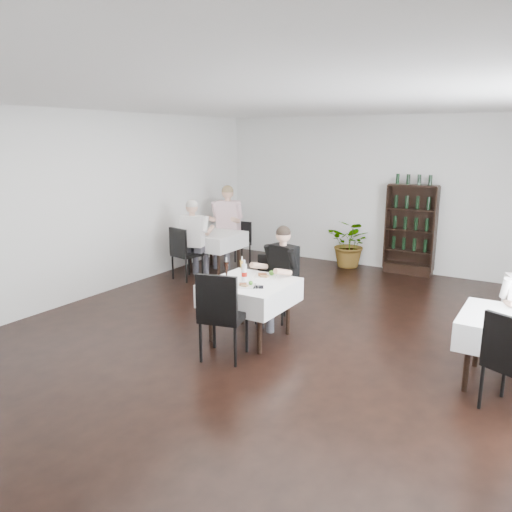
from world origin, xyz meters
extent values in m
plane|color=black|center=(0.00, 0.00, 0.00)|extent=(9.00, 9.00, 0.00)
plane|color=white|center=(0.00, 0.00, 3.00)|extent=(9.00, 9.00, 0.00)
plane|color=white|center=(0.00, 4.50, 1.50)|extent=(7.00, 0.00, 7.00)
plane|color=white|center=(-3.50, 0.00, 1.50)|extent=(0.00, 9.00, 9.00)
cube|color=black|center=(0.60, 4.32, 0.10)|extent=(0.90, 0.28, 0.20)
cylinder|color=black|center=(-0.67, -0.36, 0.35)|extent=(0.06, 0.06, 0.71)
cylinder|color=black|center=(-0.67, 0.36, 0.35)|extent=(0.06, 0.06, 0.71)
cylinder|color=black|center=(0.07, -0.36, 0.35)|extent=(0.06, 0.06, 0.71)
cylinder|color=black|center=(0.07, 0.36, 0.35)|extent=(0.06, 0.06, 0.71)
cube|color=black|center=(-0.30, 0.00, 0.73)|extent=(0.85, 0.85, 0.04)
cube|color=white|center=(-0.30, 0.00, 0.62)|extent=(1.03, 1.03, 0.30)
cylinder|color=black|center=(-3.04, 2.16, 0.35)|extent=(0.06, 0.06, 0.71)
cylinder|color=black|center=(-3.04, 2.84, 0.35)|extent=(0.06, 0.06, 0.71)
cylinder|color=black|center=(-2.36, 2.16, 0.35)|extent=(0.06, 0.06, 0.71)
cylinder|color=black|center=(-2.36, 2.84, 0.35)|extent=(0.06, 0.06, 0.71)
cube|color=black|center=(-2.70, 2.50, 0.73)|extent=(0.80, 0.80, 0.04)
cube|color=white|center=(-2.70, 2.50, 0.62)|extent=(0.98, 0.98, 0.30)
cylinder|color=black|center=(2.36, -0.04, 0.35)|extent=(0.06, 0.06, 0.71)
cylinder|color=black|center=(2.36, 0.64, 0.35)|extent=(0.06, 0.06, 0.71)
cube|color=black|center=(2.70, 0.30, 0.73)|extent=(0.80, 0.80, 0.04)
cube|color=white|center=(2.70, 0.30, 0.62)|extent=(0.98, 0.98, 0.30)
imported|color=#24561D|center=(-0.54, 4.20, 0.49)|extent=(0.99, 0.89, 0.98)
cylinder|color=black|center=(-0.49, 0.46, 0.21)|extent=(0.03, 0.03, 0.42)
cylinder|color=black|center=(-0.63, 0.80, 0.21)|extent=(0.03, 0.03, 0.42)
cylinder|color=black|center=(-0.15, 0.60, 0.21)|extent=(0.03, 0.03, 0.42)
cylinder|color=black|center=(-0.30, 0.94, 0.21)|extent=(0.03, 0.03, 0.42)
cube|color=black|center=(-0.39, 0.70, 0.45)|extent=(0.55, 0.55, 0.06)
cube|color=black|center=(-0.47, 0.88, 0.70)|extent=(0.41, 0.21, 0.46)
cylinder|color=black|center=(-0.09, -0.41, 0.25)|extent=(0.04, 0.04, 0.49)
cylinder|color=black|center=(0.01, -0.82, 0.25)|extent=(0.04, 0.04, 0.49)
cylinder|color=black|center=(-0.51, -0.51, 0.25)|extent=(0.04, 0.04, 0.49)
cylinder|color=black|center=(-0.40, -0.92, 0.25)|extent=(0.04, 0.04, 0.49)
cube|color=black|center=(-0.25, -0.66, 0.52)|extent=(0.60, 0.60, 0.07)
cube|color=black|center=(-0.19, -0.88, 0.81)|extent=(0.49, 0.17, 0.53)
cylinder|color=black|center=(-2.73, 2.96, 0.20)|extent=(0.03, 0.03, 0.40)
cylinder|color=black|center=(-2.76, 3.31, 0.20)|extent=(0.03, 0.03, 0.40)
cylinder|color=black|center=(-2.38, 2.99, 0.20)|extent=(0.03, 0.03, 0.40)
cylinder|color=black|center=(-2.41, 3.34, 0.20)|extent=(0.03, 0.03, 0.40)
cube|color=black|center=(-2.57, 3.15, 0.43)|extent=(0.44, 0.44, 0.06)
cube|color=black|center=(-2.59, 3.34, 0.67)|extent=(0.41, 0.08, 0.44)
cylinder|color=black|center=(-2.57, 1.93, 0.22)|extent=(0.04, 0.04, 0.45)
cylinder|color=black|center=(-2.64, 1.55, 0.22)|extent=(0.04, 0.04, 0.45)
cylinder|color=black|center=(-2.95, 2.01, 0.22)|extent=(0.04, 0.04, 0.45)
cylinder|color=black|center=(-3.02, 1.62, 0.22)|extent=(0.04, 0.04, 0.45)
cube|color=black|center=(-2.79, 1.78, 0.48)|extent=(0.53, 0.53, 0.07)
cube|color=black|center=(-2.83, 1.58, 0.74)|extent=(0.45, 0.13, 0.49)
cylinder|color=black|center=(2.66, 0.59, 0.22)|extent=(0.03, 0.03, 0.44)
cylinder|color=black|center=(2.59, 0.96, 0.22)|extent=(0.03, 0.03, 0.44)
cylinder|color=black|center=(2.70, 0.03, 0.23)|extent=(0.04, 0.04, 0.46)
cylinder|color=black|center=(2.54, -0.33, 0.23)|extent=(0.04, 0.04, 0.46)
cube|color=black|center=(2.72, -0.42, 0.76)|extent=(0.44, 0.23, 0.50)
cube|color=#3F3F46|center=(-0.32, 0.53, 0.55)|extent=(0.23, 0.43, 0.14)
cylinder|color=#3F3F46|center=(-0.36, 0.36, 0.24)|extent=(0.11, 0.11, 0.48)
cube|color=#3F3F46|center=(-0.13, 0.48, 0.55)|extent=(0.23, 0.43, 0.14)
cylinder|color=#3F3F46|center=(-0.17, 0.31, 0.24)|extent=(0.11, 0.11, 0.48)
cube|color=black|center=(-0.18, 0.68, 0.87)|extent=(0.43, 0.31, 0.54)
cylinder|color=tan|center=(-0.46, 0.48, 0.85)|extent=(0.15, 0.31, 0.15)
cylinder|color=tan|center=(-0.02, 0.37, 0.85)|extent=(0.15, 0.31, 0.15)
sphere|color=tan|center=(-0.18, 0.66, 1.28)|extent=(0.20, 0.20, 0.20)
sphere|color=black|center=(-0.18, 0.66, 1.31)|extent=(0.20, 0.20, 0.20)
cube|color=#3F3F46|center=(-2.84, 2.87, 0.64)|extent=(0.27, 0.50, 0.16)
cylinder|color=#3F3F46|center=(-2.78, 2.67, 0.28)|extent=(0.12, 0.12, 0.56)
cube|color=#3F3F46|center=(-2.62, 2.93, 0.64)|extent=(0.27, 0.50, 0.16)
cylinder|color=#3F3F46|center=(-2.56, 2.73, 0.28)|extent=(0.12, 0.12, 0.56)
cube|color=beige|center=(-2.78, 3.11, 1.01)|extent=(0.50, 0.36, 0.62)
cylinder|color=tan|center=(-2.96, 2.74, 0.99)|extent=(0.18, 0.36, 0.18)
cylinder|color=tan|center=(-2.45, 2.87, 0.99)|extent=(0.18, 0.36, 0.18)
sphere|color=tan|center=(-2.77, 3.08, 1.49)|extent=(0.24, 0.24, 0.24)
sphere|color=olive|center=(-2.77, 3.08, 1.52)|extent=(0.24, 0.24, 0.24)
cube|color=#3F3F46|center=(-2.63, 2.01, 0.58)|extent=(0.26, 0.46, 0.14)
cylinder|color=#3F3F46|center=(-2.68, 2.18, 0.25)|extent=(0.11, 0.11, 0.50)
cube|color=#3F3F46|center=(-2.83, 1.95, 0.58)|extent=(0.26, 0.46, 0.14)
cylinder|color=#3F3F46|center=(-2.88, 2.13, 0.25)|extent=(0.11, 0.11, 0.50)
cube|color=silver|center=(-2.67, 1.79, 0.92)|extent=(0.46, 0.33, 0.57)
cylinder|color=tan|center=(-2.52, 2.12, 0.90)|extent=(0.17, 0.33, 0.16)
cylinder|color=tan|center=(-2.98, 1.99, 0.90)|extent=(0.17, 0.33, 0.16)
sphere|color=tan|center=(-2.68, 1.81, 1.35)|extent=(0.22, 0.22, 0.22)
sphere|color=beige|center=(-2.68, 1.81, 1.38)|extent=(0.22, 0.22, 0.22)
cylinder|color=tan|center=(2.64, 0.70, 0.79)|extent=(0.18, 0.29, 0.14)
cube|color=white|center=(-0.24, 0.29, 0.78)|extent=(0.37, 0.37, 0.02)
cube|color=#5C2D1A|center=(-0.27, 0.27, 0.80)|extent=(0.14, 0.14, 0.03)
sphere|color=#3B771F|center=(-0.17, 0.34, 0.82)|extent=(0.07, 0.07, 0.07)
cube|color=olive|center=(-0.22, 0.22, 0.80)|extent=(0.11, 0.09, 0.02)
cube|color=white|center=(-0.23, -0.21, 0.78)|extent=(0.29, 0.29, 0.02)
cube|color=#5C2D1A|center=(-0.26, -0.23, 0.80)|extent=(0.11, 0.11, 0.02)
sphere|color=#3B771F|center=(-0.18, -0.17, 0.81)|extent=(0.05, 0.05, 0.05)
cube|color=olive|center=(-0.22, -0.26, 0.79)|extent=(0.08, 0.07, 0.02)
cone|color=black|center=(-0.60, -0.10, 0.89)|extent=(0.07, 0.07, 0.24)
cylinder|color=silver|center=(-0.60, -0.10, 1.04)|extent=(0.02, 0.02, 0.06)
cone|color=gold|center=(-0.51, 0.14, 0.88)|extent=(0.06, 0.06, 0.22)
cylinder|color=silver|center=(-0.51, 0.14, 1.02)|extent=(0.02, 0.02, 0.06)
cylinder|color=silver|center=(-0.36, -0.04, 0.88)|extent=(0.07, 0.07, 0.23)
cylinder|color=#B1130A|center=(-0.36, -0.04, 0.87)|extent=(0.07, 0.07, 0.06)
cylinder|color=silver|center=(-0.36, -0.04, 1.03)|extent=(0.03, 0.03, 0.06)
cube|color=black|center=(-0.09, -0.17, 0.77)|extent=(0.20, 0.19, 0.01)
cylinder|color=silver|center=(-0.11, -0.17, 0.78)|extent=(0.10, 0.16, 0.01)
cylinder|color=silver|center=(-0.07, -0.17, 0.78)|extent=(0.11, 0.16, 0.01)
camera|label=1|loc=(2.98, -5.20, 2.56)|focal=35.00mm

